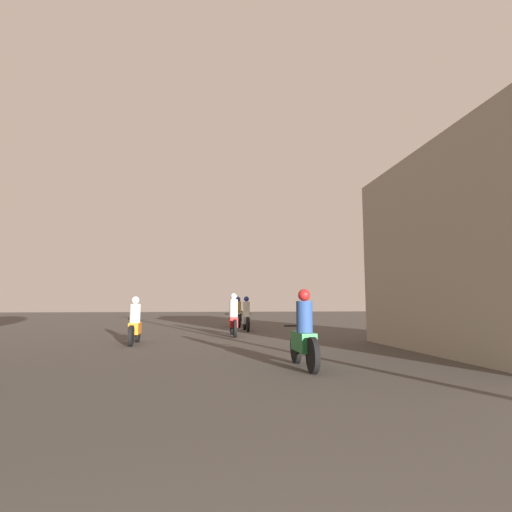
{
  "coord_description": "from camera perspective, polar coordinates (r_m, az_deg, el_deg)",
  "views": [
    {
      "loc": [
        -0.13,
        0.33,
        1.27
      ],
      "look_at": [
        2.42,
        18.15,
        3.4
      ],
      "focal_mm": 28.0,
      "sensor_mm": 36.0,
      "label": 1
    }
  ],
  "objects": [
    {
      "name": "motorcycle_yellow",
      "position": [
        24.44,
        -2.55,
        -8.24
      ],
      "size": [
        0.6,
        2.13,
        1.6
      ],
      "rotation": [
        0.0,
        0.0,
        0.17
      ],
      "color": "black",
      "rests_on": "ground_plane"
    },
    {
      "name": "motorcycle_silver",
      "position": [
        18.69,
        -1.41,
        -8.73
      ],
      "size": [
        0.6,
        2.0,
        1.59
      ],
      "rotation": [
        0.0,
        0.0,
        -0.04
      ],
      "color": "black",
      "rests_on": "ground_plane"
    },
    {
      "name": "motorcycle_black",
      "position": [
        21.55,
        -2.59,
        -8.43
      ],
      "size": [
        0.6,
        2.07,
        1.61
      ],
      "rotation": [
        0.0,
        0.0,
        -0.15
      ],
      "color": "black",
      "rests_on": "ground_plane"
    },
    {
      "name": "motorcycle_green",
      "position": [
        8.12,
        6.84,
        -11.33
      ],
      "size": [
        0.6,
        1.94,
        1.55
      ],
      "rotation": [
        0.0,
        0.0,
        -0.06
      ],
      "color": "black",
      "rests_on": "ground_plane"
    },
    {
      "name": "motorcycle_orange",
      "position": [
        13.23,
        -16.91,
        -9.38
      ],
      "size": [
        0.6,
        1.94,
        1.48
      ],
      "rotation": [
        0.0,
        0.0,
        -0.08
      ],
      "color": "black",
      "rests_on": "ground_plane"
    },
    {
      "name": "motorcycle_red",
      "position": [
        15.85,
        -3.25,
        -8.94
      ],
      "size": [
        0.6,
        2.15,
        1.66
      ],
      "rotation": [
        0.0,
        0.0,
        0.13
      ],
      "color": "black",
      "rests_on": "ground_plane"
    },
    {
      "name": "building_right_near",
      "position": [
        12.28,
        31.05,
        0.71
      ],
      "size": [
        4.16,
        7.31,
        5.32
      ],
      "color": "gray",
      "rests_on": "ground_plane"
    }
  ]
}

